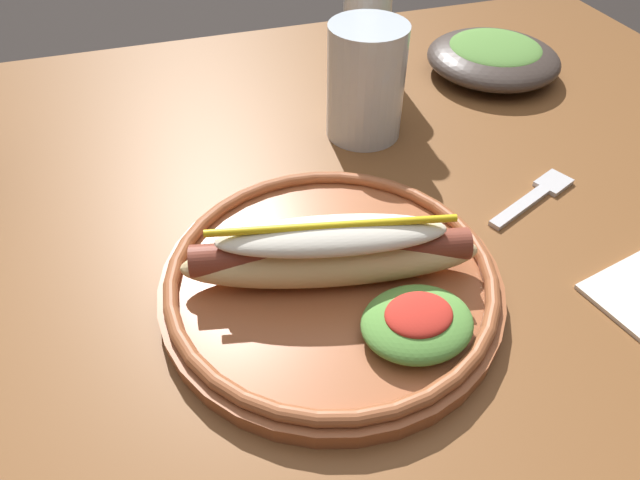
{
  "coord_description": "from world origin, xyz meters",
  "views": [
    {
      "loc": [
        -0.07,
        -0.42,
        1.09
      ],
      "look_at": [
        0.04,
        -0.1,
        0.77
      ],
      "focal_mm": 30.7,
      "sensor_mm": 36.0,
      "label": 1
    }
  ],
  "objects_px": {
    "hot_dog_plate": "(335,275)",
    "side_bowl": "(493,56)",
    "fork": "(536,195)",
    "water_cup": "(366,82)"
  },
  "relations": [
    {
      "from": "fork",
      "to": "side_bowl",
      "type": "bearing_deg",
      "value": 46.09
    },
    {
      "from": "side_bowl",
      "to": "fork",
      "type": "bearing_deg",
      "value": -110.6
    },
    {
      "from": "fork",
      "to": "hot_dog_plate",
      "type": "bearing_deg",
      "value": 170.67
    },
    {
      "from": "hot_dog_plate",
      "to": "side_bowl",
      "type": "xyz_separation_m",
      "value": [
        0.33,
        0.31,
        0.0
      ]
    },
    {
      "from": "hot_dog_plate",
      "to": "fork",
      "type": "relative_size",
      "value": 2.4
    },
    {
      "from": "hot_dog_plate",
      "to": "water_cup",
      "type": "bearing_deg",
      "value": 63.75
    },
    {
      "from": "fork",
      "to": "water_cup",
      "type": "relative_size",
      "value": 0.94
    },
    {
      "from": "side_bowl",
      "to": "hot_dog_plate",
      "type": "bearing_deg",
      "value": -136.72
    },
    {
      "from": "fork",
      "to": "side_bowl",
      "type": "distance_m",
      "value": 0.27
    },
    {
      "from": "fork",
      "to": "water_cup",
      "type": "height_order",
      "value": "water_cup"
    }
  ]
}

